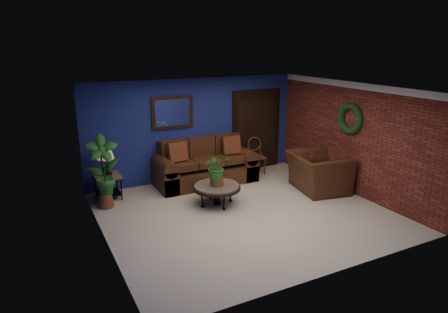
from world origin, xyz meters
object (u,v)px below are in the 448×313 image
coffee_table (217,188)px  armchair (318,172)px  end_table (108,181)px  sofa (204,168)px  table_lamp (106,158)px  side_chair (256,153)px

coffee_table → armchair: armchair is taller
end_table → coffee_table: bearing=-35.1°
coffee_table → armchair: size_ratio=0.76×
sofa → end_table: bearing=-179.0°
end_table → table_lamp: size_ratio=0.97×
side_chair → armchair: size_ratio=0.72×
end_table → table_lamp: (-0.00, 0.00, 0.52)m
coffee_table → table_lamp: table_lamp is taller
table_lamp → armchair: (4.45, -1.68, -0.51)m
end_table → table_lamp: 0.52m
sofa → armchair: sofa is taller
end_table → side_chair: size_ratio=0.62×
sofa → coffee_table: size_ratio=2.42×
sofa → table_lamp: size_ratio=4.00×
end_table → table_lamp: table_lamp is taller
armchair → side_chair: bearing=29.8°
end_table → side_chair: bearing=1.0°
coffee_table → table_lamp: (-1.98, 1.39, 0.56)m
coffee_table → end_table: (-1.98, 1.39, 0.04)m
armchair → end_table: bearing=79.7°
coffee_table → sofa: bearing=76.5°
coffee_table → armchair: (2.47, -0.28, 0.06)m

